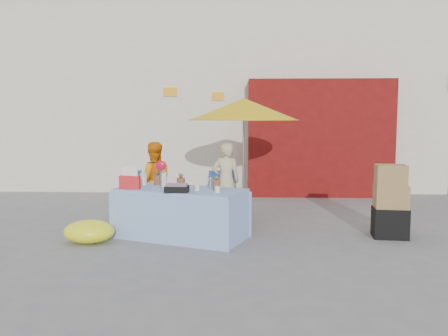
{
  "coord_description": "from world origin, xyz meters",
  "views": [
    {
      "loc": [
        0.48,
        -6.48,
        1.74
      ],
      "look_at": [
        0.2,
        0.6,
        1.0
      ],
      "focal_mm": 38.0,
      "sensor_mm": 36.0,
      "label": 1
    }
  ],
  "objects_px": {
    "chair_right": "(225,207)",
    "vendor_orange": "(153,181)",
    "vendor_beige": "(226,181)",
    "chair_left": "(152,206)",
    "box_stack": "(390,204)",
    "market_table": "(180,213)",
    "umbrella": "(244,110)"
  },
  "relations": [
    {
      "from": "chair_left",
      "to": "box_stack",
      "type": "bearing_deg",
      "value": -29.52
    },
    {
      "from": "chair_right",
      "to": "vendor_beige",
      "type": "distance_m",
      "value": 0.44
    },
    {
      "from": "vendor_orange",
      "to": "umbrella",
      "type": "distance_m",
      "value": 1.98
    },
    {
      "from": "chair_left",
      "to": "chair_right",
      "type": "height_order",
      "value": "same"
    },
    {
      "from": "umbrella",
      "to": "chair_left",
      "type": "bearing_deg",
      "value": -169.62
    },
    {
      "from": "vendor_orange",
      "to": "chair_right",
      "type": "bearing_deg",
      "value": 159.36
    },
    {
      "from": "chair_left",
      "to": "umbrella",
      "type": "distance_m",
      "value": 2.27
    },
    {
      "from": "market_table",
      "to": "box_stack",
      "type": "relative_size",
      "value": 1.92
    },
    {
      "from": "vendor_orange",
      "to": "vendor_beige",
      "type": "distance_m",
      "value": 1.25
    },
    {
      "from": "chair_left",
      "to": "umbrella",
      "type": "relative_size",
      "value": 0.41
    },
    {
      "from": "vendor_orange",
      "to": "market_table",
      "type": "bearing_deg",
      "value": 102.06
    },
    {
      "from": "box_stack",
      "to": "vendor_orange",
      "type": "bearing_deg",
      "value": 163.0
    },
    {
      "from": "market_table",
      "to": "vendor_beige",
      "type": "relative_size",
      "value": 1.54
    },
    {
      "from": "market_table",
      "to": "vendor_beige",
      "type": "xyz_separation_m",
      "value": [
        0.62,
        1.26,
        0.3
      ]
    },
    {
      "from": "umbrella",
      "to": "vendor_orange",
      "type": "bearing_deg",
      "value": -174.47
    },
    {
      "from": "chair_right",
      "to": "vendor_orange",
      "type": "xyz_separation_m",
      "value": [
        -1.25,
        0.13,
        0.42
      ]
    },
    {
      "from": "chair_left",
      "to": "chair_right",
      "type": "distance_m",
      "value": 1.25
    },
    {
      "from": "box_stack",
      "to": "market_table",
      "type": "bearing_deg",
      "value": -177.59
    },
    {
      "from": "box_stack",
      "to": "umbrella",
      "type": "bearing_deg",
      "value": 149.21
    },
    {
      "from": "vendor_orange",
      "to": "umbrella",
      "type": "bearing_deg",
      "value": 171.06
    },
    {
      "from": "chair_right",
      "to": "umbrella",
      "type": "height_order",
      "value": "umbrella"
    },
    {
      "from": "chair_left",
      "to": "chair_right",
      "type": "bearing_deg",
      "value": -14.47
    },
    {
      "from": "chair_right",
      "to": "vendor_beige",
      "type": "xyz_separation_m",
      "value": [
        0.0,
        0.13,
        0.42
      ]
    },
    {
      "from": "box_stack",
      "to": "vendor_beige",
      "type": "bearing_deg",
      "value": 155.22
    },
    {
      "from": "market_table",
      "to": "vendor_beige",
      "type": "distance_m",
      "value": 1.44
    },
    {
      "from": "chair_left",
      "to": "box_stack",
      "type": "xyz_separation_m",
      "value": [
        3.7,
        -1.0,
        0.24
      ]
    },
    {
      "from": "market_table",
      "to": "box_stack",
      "type": "height_order",
      "value": "market_table"
    },
    {
      "from": "market_table",
      "to": "umbrella",
      "type": "height_order",
      "value": "umbrella"
    },
    {
      "from": "chair_right",
      "to": "vendor_orange",
      "type": "relative_size",
      "value": 0.63
    },
    {
      "from": "vendor_beige",
      "to": "box_stack",
      "type": "distance_m",
      "value": 2.7
    },
    {
      "from": "vendor_beige",
      "to": "box_stack",
      "type": "bearing_deg",
      "value": 140.75
    },
    {
      "from": "chair_right",
      "to": "vendor_beige",
      "type": "bearing_deg",
      "value": 73.86
    }
  ]
}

